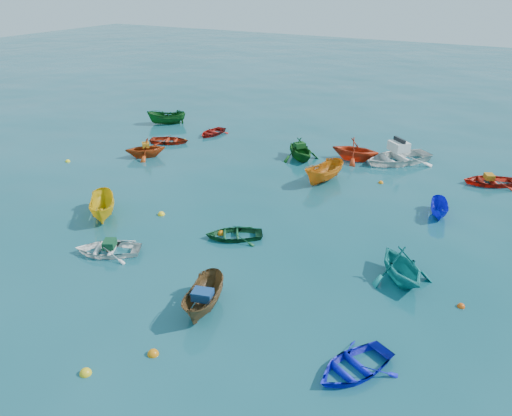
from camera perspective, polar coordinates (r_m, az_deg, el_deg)
The scene contains 31 objects.
ground at distance 22.23m, azimuth -6.29°, elevation -5.79°, with size 160.00×160.00×0.00m, color #0A444D.
dinghy_white_near at distance 23.50m, azimuth -16.51°, elevation -4.93°, with size 2.09×2.92×0.61m, color white.
sampan_brown_mid at distance 19.18m, azimuth -5.87°, elevation -11.44°, with size 1.13×3.01×1.16m, color brown.
dinghy_blue_se at distance 16.94m, azimuth 11.07°, elevation -17.78°, with size 2.03×2.84×0.59m, color #1018D3.
dinghy_orange_w at distance 35.02m, azimuth -12.45°, elevation 5.73°, with size 2.30×2.66×1.40m, color #BD4011.
sampan_yellow_mid at distance 26.94m, azimuth -16.95°, elevation -0.93°, with size 1.21×3.22×1.24m, color gold.
dinghy_green_e at distance 23.80m, azimuth -2.55°, elevation -3.39°, with size 1.94×2.71×0.56m, color #114924.
dinghy_cyan_se at distance 21.52m, azimuth 16.10°, elevation -7.89°, with size 2.56×2.97×1.56m, color teal.
dinghy_red_nw at distance 37.65m, azimuth -9.85°, elevation 7.34°, with size 2.02×2.83×0.59m, color #A7250D.
sampan_orange_n at distance 30.32m, azimuth 7.76°, elevation 2.99°, with size 1.28×3.39×1.31m, color orange.
dinghy_green_n at distance 33.93m, azimuth 5.03°, elevation 5.60°, with size 2.54×2.95×1.55m, color #145616.
dinghy_red_ne at distance 32.80m, azimuth 25.11°, elevation 2.49°, with size 2.23×3.11×0.65m, color red.
sampan_blue_far at distance 27.57m, azimuth 20.12°, elevation -0.79°, with size 0.88×2.32×0.90m, color #1116D5.
dinghy_red_far at distance 39.23m, azimuth -5.03°, elevation 8.36°, with size 1.90×2.65×0.55m, color #A3140D.
dinghy_orange_far at distance 34.28m, azimuth 11.16°, elevation 5.42°, with size 2.68×3.11×1.63m, color red.
sampan_green_far at distance 42.55m, azimuth -10.14°, elevation 9.43°, with size 1.18×3.13×1.21m, color #125019.
motorboat_white at distance 34.51m, azimuth 15.79°, elevation 5.06°, with size 3.32×4.64×1.56m, color white.
tarp_green_a at distance 23.24m, azimuth -16.41°, elevation -3.95°, with size 0.67×0.51×0.32m, color #114526.
tarp_blue_a at distance 18.62m, azimuth -6.12°, elevation -9.84°, with size 0.73×0.55×0.35m, color navy.
tarp_orange_a at distance 34.76m, azimuth -12.50°, elevation 7.06°, with size 0.61×0.46×0.30m, color #C67414.
tarp_green_b at distance 33.70m, azimuth 5.01°, elevation 7.16°, with size 0.70×0.53×0.34m, color #114415.
tarp_orange_b at distance 32.60m, azimuth 25.10°, elevation 3.27°, with size 0.64×0.48×0.31m, color #C37614.
buoy_or_a at distance 23.73m, azimuth -16.46°, elevation -4.61°, with size 0.31×0.31×0.31m, color #FA570D.
buoy_ye_a at distance 17.41m, azimuth -18.88°, elevation -17.48°, with size 0.38×0.38×0.38m, color yellow.
buoy_or_b at distance 17.53m, azimuth -11.67°, elevation -16.07°, with size 0.38×0.38×0.38m, color orange.
buoy_ye_b at distance 35.58m, azimuth -20.72°, elevation 4.97°, with size 0.32×0.32×0.32m, color yellow.
buoy_or_c at distance 24.14m, azimuth -4.01°, elevation -2.99°, with size 0.38×0.38×0.38m, color orange.
buoy_ye_c at distance 26.41m, azimuth -10.77°, elevation -0.77°, with size 0.37×0.37×0.37m, color yellow.
buoy_or_d at distance 20.71m, azimuth 22.37°, elevation -10.40°, with size 0.30×0.30×0.30m, color #D44A0B.
buoy_ye_d at distance 38.00m, azimuth -8.18°, elevation 7.63°, with size 0.29×0.29×0.29m, color yellow.
buoy_or_e at distance 30.78m, azimuth 14.07°, elevation 2.78°, with size 0.30×0.30×0.30m, color orange.
Camera 1 is at (11.27, -15.34, 11.48)m, focal length 35.00 mm.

